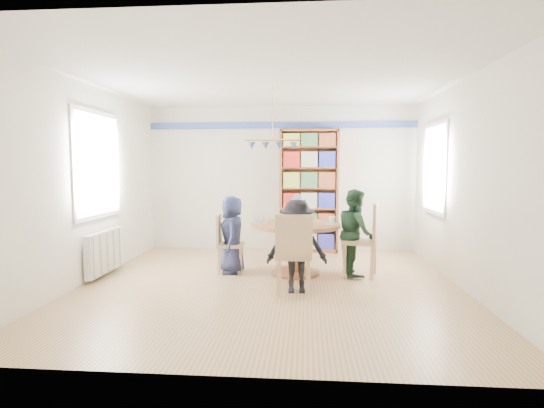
# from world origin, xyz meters

# --- Properties ---
(ground) EXTENTS (5.00, 5.00, 0.00)m
(ground) POSITION_xyz_m (0.00, 0.00, 0.00)
(ground) COLOR tan
(room_shell) EXTENTS (5.00, 5.00, 5.00)m
(room_shell) POSITION_xyz_m (-0.26, 0.87, 1.65)
(room_shell) COLOR white
(room_shell) RESTS_ON ground
(radiator) EXTENTS (0.12, 1.00, 0.60)m
(radiator) POSITION_xyz_m (-2.42, 0.30, 0.35)
(radiator) COLOR silver
(radiator) RESTS_ON ground
(dining_table) EXTENTS (1.30, 1.30, 0.75)m
(dining_table) POSITION_xyz_m (0.33, 0.61, 0.56)
(dining_table) COLOR #955530
(dining_table) RESTS_ON ground
(chair_left) EXTENTS (0.42, 0.42, 0.87)m
(chair_left) POSITION_xyz_m (-0.71, 0.63, 0.48)
(chair_left) COLOR tan
(chair_left) RESTS_ON ground
(chair_right) EXTENTS (0.57, 0.57, 1.06)m
(chair_right) POSITION_xyz_m (1.35, 0.56, 0.59)
(chair_right) COLOR tan
(chair_right) RESTS_ON ground
(chair_far) EXTENTS (0.42, 0.42, 0.86)m
(chair_far) POSITION_xyz_m (0.29, 1.68, 0.48)
(chair_far) COLOR tan
(chair_far) RESTS_ON ground
(chair_near) EXTENTS (0.45, 0.45, 1.01)m
(chair_near) POSITION_xyz_m (0.33, -0.42, 0.55)
(chair_near) COLOR tan
(chair_near) RESTS_ON ground
(person_left) EXTENTS (0.47, 0.62, 1.15)m
(person_left) POSITION_xyz_m (-0.61, 0.60, 0.57)
(person_left) COLOR #1B203C
(person_left) RESTS_ON ground
(person_right) EXTENTS (0.55, 0.67, 1.25)m
(person_right) POSITION_xyz_m (1.19, 0.63, 0.63)
(person_right) COLOR #18301E
(person_right) RESTS_ON ground
(person_far) EXTENTS (0.47, 0.38, 1.12)m
(person_far) POSITION_xyz_m (0.32, 1.51, 0.56)
(person_far) COLOR gray
(person_far) RESTS_ON ground
(person_near) EXTENTS (0.78, 0.48, 1.16)m
(person_near) POSITION_xyz_m (0.37, -0.30, 0.58)
(person_near) COLOR black
(person_near) RESTS_ON ground
(bookshelf) EXTENTS (1.07, 0.32, 2.25)m
(bookshelf) POSITION_xyz_m (0.53, 2.34, 1.11)
(bookshelf) COLOR brown
(bookshelf) RESTS_ON ground
(tableware) EXTENTS (1.29, 1.29, 0.34)m
(tableware) POSITION_xyz_m (0.30, 0.64, 0.82)
(tableware) COLOR white
(tableware) RESTS_ON dining_table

